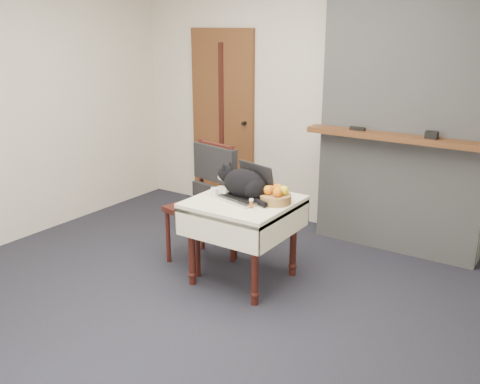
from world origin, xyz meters
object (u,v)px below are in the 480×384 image
Objects in this scene: door at (223,120)px; cream_jar at (215,192)px; side_table at (243,213)px; pill_bottle at (251,203)px; laptop at (248,190)px; cat at (245,184)px; chair at (208,187)px; fruit_basket at (276,196)px.

door reaches higher than cream_jar.
pill_bottle is at bearing -39.95° from side_table.
laptop is at bearing 22.47° from cream_jar.
laptop is 6.31× the size of pill_bottle.
cat reaches higher than cream_jar.
laptop is 0.42× the size of chair.
cream_jar is 0.28× the size of fruit_basket.
door is at bearing 123.45° from cream_jar.
cat is 0.26m from cream_jar.
side_table is (1.29, -1.52, -0.41)m from door.
chair reaches higher than side_table.
fruit_basket is at bearing 17.07° from side_table.
cat reaches higher than side_table.
laptop reaches higher than fruit_basket.
side_table is 0.31m from fruit_basket.
pill_bottle is (0.40, -0.07, 0.00)m from cream_jar.
laptop is at bearing 12.17° from cat.
door is 1.59m from chair.
pill_bottle is at bearing -14.96° from chair.
laptop is 1.79× the size of fruit_basket.
laptop is (0.01, 0.05, 0.18)m from side_table.
side_table is at bearing 140.05° from pill_bottle.
pill_bottle is at bearing -42.53° from cat.
cat is 0.27m from fruit_basket.
chair is (-0.50, 0.14, -0.09)m from laptop.
side_table is 0.25m from pill_bottle.
fruit_basket is at bearing 2.79° from chair.
door is at bearing 136.78° from fruit_basket.
pill_bottle is at bearing -114.21° from fruit_basket.
chair is at bearing 166.58° from cat.
side_table is 3.13× the size of fruit_basket.
cream_jar is at bearing -152.85° from cat.
pill_bottle is (0.16, -0.13, 0.15)m from side_table.
fruit_basket is (1.54, -1.44, -0.24)m from door.
cream_jar is 0.51m from fruit_basket.
chair is (-0.47, 0.14, -0.14)m from cat.
chair reaches higher than cat.
chair is (-0.65, 0.32, -0.06)m from pill_bottle.
pill_bottle is at bearing -48.87° from door.
door is 1.96m from cat.
door is 28.22× the size of cream_jar.
laptop is (1.30, -1.47, -0.23)m from door.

